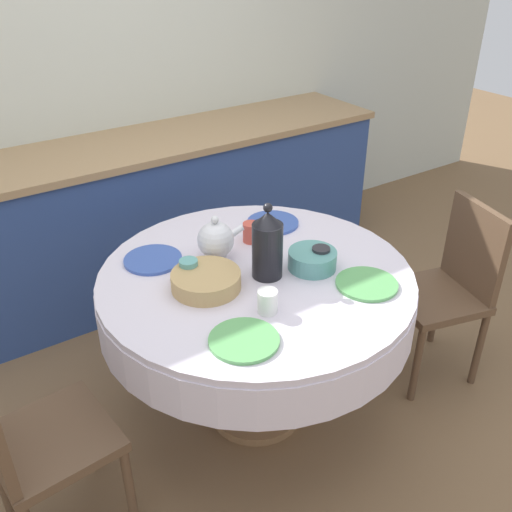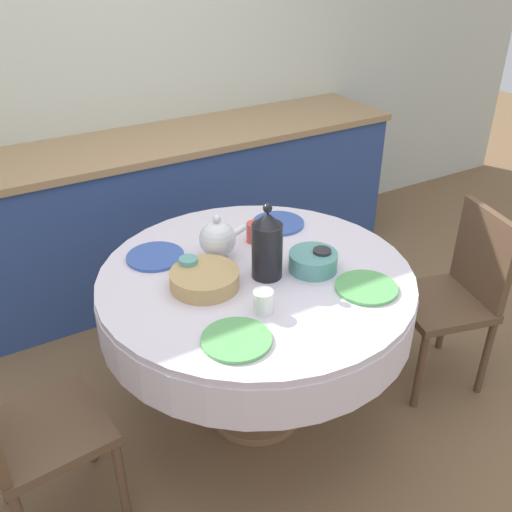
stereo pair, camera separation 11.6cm
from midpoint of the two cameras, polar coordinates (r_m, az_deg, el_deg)
name	(u,v)px [view 1 (the left image)]	position (r m, az deg, el deg)	size (l,w,h in m)	color
ground_plane	(256,410)	(2.81, -1.23, -15.20)	(12.00, 12.00, 0.00)	brown
wall_back	(94,67)	(3.56, -16.87, 17.66)	(7.00, 0.05, 2.60)	beige
kitchen_counter	(133,219)	(3.52, -13.11, 3.62)	(3.24, 0.64, 0.94)	#2D4784
dining_table	(256,298)	(2.39, -1.40, -4.26)	(1.30, 1.30, 0.77)	olive
chair_left	(449,283)	(2.88, 17.69, -2.65)	(0.49, 0.49, 0.90)	brown
chair_right	(28,438)	(2.18, -23.32, -16.37)	(0.43, 0.43, 0.90)	brown
plate_near_left	(244,340)	(1.96, -2.93, -8.44)	(0.25, 0.25, 0.01)	#5BA85B
cup_near_left	(267,301)	(2.08, -0.45, -4.59)	(0.07, 0.07, 0.09)	white
plate_near_right	(367,284)	(2.27, 9.58, -2.79)	(0.25, 0.25, 0.01)	#5BA85B
cup_near_right	(321,257)	(2.35, 5.07, -0.14)	(0.07, 0.07, 0.09)	#28282D
plate_far_left	(153,260)	(2.45, -11.61, -0.37)	(0.25, 0.25, 0.01)	#3856AD
cup_far_left	(189,270)	(2.28, -8.18, -1.42)	(0.07, 0.07, 0.09)	#5BA39E
plate_far_right	(273,223)	(2.70, 0.45, 3.33)	(0.25, 0.25, 0.01)	#3856AD
cup_far_right	(251,232)	(2.54, -1.80, 2.37)	(0.07, 0.07, 0.09)	#CC4C3D
coffee_carafe	(267,245)	(2.24, -0.34, 1.07)	(0.12, 0.12, 0.32)	black
teapot	(216,240)	(2.39, -5.41, 1.57)	(0.21, 0.16, 0.20)	white
bread_basket	(206,281)	(2.23, -6.52, -2.48)	(0.27, 0.27, 0.07)	tan
fruit_bowl	(312,260)	(2.35, 4.24, -0.38)	(0.20, 0.20, 0.08)	#569993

